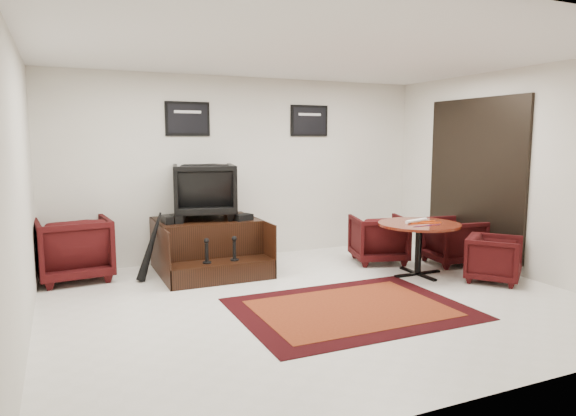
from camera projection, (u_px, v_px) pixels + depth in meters
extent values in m
plane|color=silver|center=(318.00, 300.00, 5.96)|extent=(6.00, 6.00, 0.00)
cube|color=silver|center=(245.00, 168.00, 8.03)|extent=(6.00, 0.02, 2.80)
cube|color=silver|center=(487.00, 206.00, 3.50)|extent=(6.00, 0.02, 2.80)
cube|color=silver|center=(19.00, 191.00, 4.56)|extent=(0.02, 5.00, 2.80)
cube|color=silver|center=(515.00, 173.00, 6.98)|extent=(0.02, 5.00, 2.80)
cube|color=white|center=(320.00, 52.00, 5.58)|extent=(6.00, 5.00, 0.02)
cube|color=black|center=(475.00, 177.00, 7.61)|extent=(0.05, 1.90, 2.30)
cube|color=black|center=(474.00, 177.00, 7.61)|extent=(0.02, 1.72, 2.12)
cube|color=black|center=(475.00, 177.00, 7.61)|extent=(0.03, 0.05, 2.12)
cube|color=black|center=(188.00, 119.00, 7.55)|extent=(0.66, 0.03, 0.50)
cube|color=black|center=(188.00, 119.00, 7.53)|extent=(0.58, 0.01, 0.42)
cube|color=silver|center=(188.00, 112.00, 7.52)|extent=(0.40, 0.00, 0.04)
cube|color=black|center=(309.00, 121.00, 8.36)|extent=(0.66, 0.03, 0.50)
cube|color=black|center=(310.00, 121.00, 8.34)|extent=(0.58, 0.01, 0.42)
cube|color=silver|center=(310.00, 114.00, 8.32)|extent=(0.40, 0.00, 0.04)
cube|color=black|center=(351.00, 309.00, 5.64)|extent=(2.47, 1.85, 0.01)
cube|color=#5C1E0D|center=(351.00, 308.00, 5.64)|extent=(2.03, 1.41, 0.01)
cube|color=black|center=(206.00, 244.00, 7.35)|extent=(1.40, 1.04, 0.73)
cube|color=black|center=(221.00, 271.00, 6.73)|extent=(1.40, 0.42, 0.26)
cube|color=black|center=(160.00, 251.00, 6.89)|extent=(0.02, 1.45, 0.73)
cube|color=black|center=(257.00, 242.00, 7.45)|extent=(0.02, 1.45, 0.73)
cylinder|color=black|center=(207.00, 262.00, 6.63)|extent=(0.11, 0.11, 0.02)
cylinder|color=black|center=(207.00, 253.00, 6.62)|extent=(0.04, 0.04, 0.24)
sphere|color=black|center=(206.00, 241.00, 6.59)|extent=(0.07, 0.07, 0.07)
cylinder|color=black|center=(235.00, 260.00, 6.78)|extent=(0.11, 0.11, 0.02)
cylinder|color=black|center=(234.00, 250.00, 6.77)|extent=(0.04, 0.04, 0.24)
sphere|color=black|center=(234.00, 239.00, 6.75)|extent=(0.07, 0.07, 0.07)
imported|color=black|center=(204.00, 188.00, 7.29)|extent=(0.99, 0.95, 0.88)
cube|color=black|center=(167.00, 220.00, 6.89)|extent=(0.13, 0.30, 0.11)
cube|color=black|center=(176.00, 219.00, 6.95)|extent=(0.13, 0.30, 0.11)
cube|color=black|center=(243.00, 217.00, 7.16)|extent=(0.29, 0.24, 0.09)
imported|color=black|center=(74.00, 245.00, 6.76)|extent=(0.98, 0.93, 0.92)
cylinder|color=#450F09|center=(419.00, 224.00, 6.96)|extent=(1.10, 1.10, 0.03)
cylinder|color=black|center=(418.00, 249.00, 7.01)|extent=(0.09, 0.09, 0.65)
cube|color=black|center=(417.00, 274.00, 7.06)|extent=(0.74, 0.06, 0.03)
cube|color=black|center=(417.00, 274.00, 7.06)|extent=(0.06, 0.74, 0.03)
imported|color=black|center=(378.00, 236.00, 7.76)|extent=(0.94, 0.90, 0.79)
imported|color=black|center=(454.00, 239.00, 7.64)|extent=(0.78, 0.82, 0.76)
imported|color=black|center=(494.00, 256.00, 6.69)|extent=(0.88, 0.88, 0.67)
cylinder|color=white|center=(416.00, 221.00, 7.00)|extent=(0.42, 0.16, 0.05)
cylinder|color=#DB470C|center=(426.00, 223.00, 6.95)|extent=(0.44, 0.09, 0.01)
cylinder|color=#DB470C|center=(421.00, 222.00, 7.04)|extent=(0.45, 0.03, 0.01)
cylinder|color=#4C1933|center=(416.00, 226.00, 6.68)|extent=(0.10, 0.03, 0.01)
cylinder|color=#4C1933|center=(420.00, 226.00, 6.70)|extent=(0.10, 0.03, 0.01)
cylinder|color=#4C1933|center=(423.00, 226.00, 6.72)|extent=(0.10, 0.03, 0.01)
cylinder|color=#4C1933|center=(427.00, 225.00, 6.75)|extent=(0.10, 0.03, 0.01)
cylinder|color=#4C1933|center=(431.00, 225.00, 6.77)|extent=(0.10, 0.03, 0.01)
cylinder|color=#4C1933|center=(434.00, 225.00, 6.80)|extent=(0.10, 0.03, 0.01)
cylinder|color=#4C1933|center=(438.00, 225.00, 6.82)|extent=(0.10, 0.03, 0.01)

